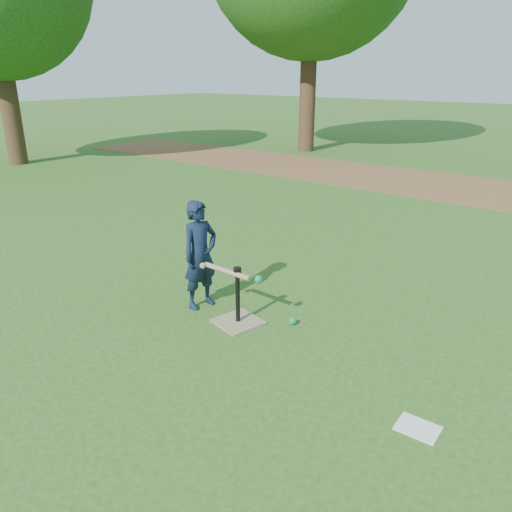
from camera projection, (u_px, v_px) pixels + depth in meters
The scene contains 7 objects.
ground at pixel (267, 313), 5.37m from camera, with size 80.00×80.00×0.00m, color #285116.
dirt_strip at pixel (474, 190), 10.88m from camera, with size 24.00×3.00×0.01m, color brown.
child at pixel (200, 255), 5.34m from camera, with size 0.43×0.29×1.19m, color #101C31.
wiffle_ball_ground at pixel (293, 321), 5.11m from camera, with size 0.08×0.08×0.08m, color #0D914A.
clipboard at pixel (418, 428), 3.63m from camera, with size 0.30×0.23×0.01m, color white.
batting_tee at pixel (238, 313), 5.12m from camera, with size 0.52×0.52×0.61m.
swing_action at pixel (231, 272), 5.00m from camera, with size 0.74×0.16×0.08m.
Camera 1 is at (2.90, -3.86, 2.45)m, focal length 35.00 mm.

